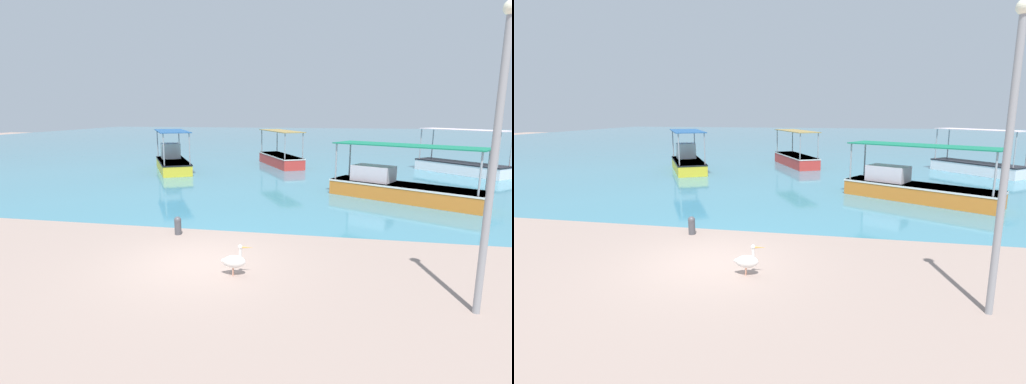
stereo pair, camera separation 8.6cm
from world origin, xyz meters
The scene contains 9 objects.
ground centered at (0.00, 0.00, 0.00)m, with size 120.00×120.00×0.00m, color gray.
harbor_water centered at (0.00, 48.00, 0.00)m, with size 110.00×90.00×0.00m, color teal.
fishing_boat_outer centered at (-0.40, 20.27, 0.56)m, with size 4.15×6.05×2.63m.
fishing_boat_center centered at (11.80, 18.51, 0.56)m, with size 5.12×5.54×2.89m.
fishing_boat_near_right centered at (6.59, 9.32, 0.62)m, with size 6.83×4.88×2.55m.
fishing_boat_near_left centered at (-7.41, 16.21, 0.67)m, with size 4.44×6.03×2.75m.
pelican centered at (1.20, -0.62, 0.38)m, with size 0.81×0.35×0.80m.
lamp_post centered at (6.48, -1.54, 3.33)m, with size 0.28×0.28×5.93m.
mooring_bollard centered at (-1.46, 2.32, 0.33)m, with size 0.23×0.23×0.61m.
Camera 1 is at (3.51, -9.70, 4.00)m, focal length 28.00 mm.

